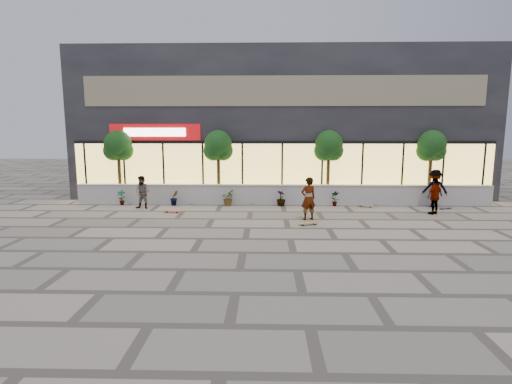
{
  "coord_description": "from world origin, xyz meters",
  "views": [
    {
      "loc": [
        -0.9,
        -14.05,
        3.93
      ],
      "look_at": [
        -1.32,
        2.77,
        1.3
      ],
      "focal_mm": 28.0,
      "sensor_mm": 36.0,
      "label": 1
    }
  ],
  "objects_px": {
    "tree_mideast": "(329,147)",
    "tree_east": "(432,148)",
    "skater_left": "(143,192)",
    "skater_right_near": "(435,196)",
    "tree_midwest": "(218,147)",
    "skater_center": "(308,199)",
    "skater_right_far": "(435,189)",
    "skateboard_right_near": "(365,206)",
    "skateboard_left": "(172,211)",
    "tree_west": "(118,147)",
    "skateboard_center": "(308,223)",
    "skateboard_right_far": "(445,208)"
  },
  "relations": [
    {
      "from": "skater_right_near",
      "to": "skater_center",
      "type": "bearing_deg",
      "value": -19.73
    },
    {
      "from": "skateboard_right_near",
      "to": "skateboard_left",
      "type": "bearing_deg",
      "value": -145.8
    },
    {
      "from": "skater_right_far",
      "to": "skateboard_right_far",
      "type": "bearing_deg",
      "value": 136.46
    },
    {
      "from": "skateboard_center",
      "to": "skateboard_left",
      "type": "xyz_separation_m",
      "value": [
        -6.27,
        2.37,
        -0.01
      ]
    },
    {
      "from": "tree_midwest",
      "to": "tree_east",
      "type": "xyz_separation_m",
      "value": [
        11.5,
        0.0,
        0.0
      ]
    },
    {
      "from": "tree_midwest",
      "to": "skater_center",
      "type": "relative_size",
      "value": 2.07
    },
    {
      "from": "skater_right_far",
      "to": "skater_right_near",
      "type": "bearing_deg",
      "value": 77.16
    },
    {
      "from": "skater_left",
      "to": "skater_right_near",
      "type": "distance_m",
      "value": 14.11
    },
    {
      "from": "skater_center",
      "to": "skateboard_center",
      "type": "distance_m",
      "value": 1.35
    },
    {
      "from": "skater_left",
      "to": "skater_right_near",
      "type": "height_order",
      "value": "skater_right_near"
    },
    {
      "from": "tree_west",
      "to": "skater_right_near",
      "type": "bearing_deg",
      "value": -11.24
    },
    {
      "from": "skater_center",
      "to": "skateboard_left",
      "type": "bearing_deg",
      "value": -32.82
    },
    {
      "from": "skater_right_far",
      "to": "skateboard_right_near",
      "type": "distance_m",
      "value": 3.63
    },
    {
      "from": "tree_midwest",
      "to": "skateboard_right_near",
      "type": "relative_size",
      "value": 5.1
    },
    {
      "from": "skater_center",
      "to": "skateboard_left",
      "type": "distance_m",
      "value": 6.56
    },
    {
      "from": "skateboard_left",
      "to": "skateboard_right_near",
      "type": "height_order",
      "value": "skateboard_left"
    },
    {
      "from": "skater_right_near",
      "to": "skater_right_far",
      "type": "distance_m",
      "value": 1.93
    },
    {
      "from": "tree_midwest",
      "to": "tree_mideast",
      "type": "height_order",
      "value": "same"
    },
    {
      "from": "skater_right_near",
      "to": "skater_right_far",
      "type": "xyz_separation_m",
      "value": [
        0.74,
        1.78,
        0.11
      ]
    },
    {
      "from": "tree_west",
      "to": "tree_midwest",
      "type": "distance_m",
      "value": 5.5
    },
    {
      "from": "skater_left",
      "to": "skateboard_right_near",
      "type": "relative_size",
      "value": 2.16
    },
    {
      "from": "tree_west",
      "to": "skateboard_right_far",
      "type": "relative_size",
      "value": 5.16
    },
    {
      "from": "tree_east",
      "to": "skater_right_far",
      "type": "relative_size",
      "value": 2.03
    },
    {
      "from": "tree_mideast",
      "to": "tree_east",
      "type": "distance_m",
      "value": 5.5
    },
    {
      "from": "skater_center",
      "to": "skater_left",
      "type": "bearing_deg",
      "value": -36.84
    },
    {
      "from": "tree_midwest",
      "to": "skateboard_left",
      "type": "relative_size",
      "value": 4.73
    },
    {
      "from": "skater_right_near",
      "to": "skateboard_right_near",
      "type": "distance_m",
      "value": 3.34
    },
    {
      "from": "tree_midwest",
      "to": "skater_left",
      "type": "bearing_deg",
      "value": -148.53
    },
    {
      "from": "tree_mideast",
      "to": "tree_east",
      "type": "height_order",
      "value": "same"
    },
    {
      "from": "tree_west",
      "to": "skater_left",
      "type": "height_order",
      "value": "tree_west"
    },
    {
      "from": "skateboard_left",
      "to": "skater_left",
      "type": "bearing_deg",
      "value": 156.88
    },
    {
      "from": "skater_right_far",
      "to": "skateboard_center",
      "type": "xyz_separation_m",
      "value": [
        -6.87,
        -4.11,
        -0.88
      ]
    },
    {
      "from": "tree_midwest",
      "to": "skater_left",
      "type": "height_order",
      "value": "tree_midwest"
    },
    {
      "from": "skater_center",
      "to": "skater_right_far",
      "type": "xyz_separation_m",
      "value": [
        6.77,
        3.08,
        0.02
      ]
    },
    {
      "from": "tree_west",
      "to": "tree_east",
      "type": "xyz_separation_m",
      "value": [
        17.0,
        0.0,
        0.0
      ]
    },
    {
      "from": "skater_left",
      "to": "tree_midwest",
      "type": "bearing_deg",
      "value": 41.4
    },
    {
      "from": "skater_right_far",
      "to": "skateboard_left",
      "type": "relative_size",
      "value": 2.33
    },
    {
      "from": "tree_west",
      "to": "tree_mideast",
      "type": "height_order",
      "value": "same"
    },
    {
      "from": "skater_right_far",
      "to": "skater_center",
      "type": "bearing_deg",
      "value": 34.14
    },
    {
      "from": "skater_right_far",
      "to": "skateboard_right_near",
      "type": "xyz_separation_m",
      "value": [
        -3.51,
        -0.1,
        -0.89
      ]
    },
    {
      "from": "skateboard_right_far",
      "to": "skateboard_center",
      "type": "bearing_deg",
      "value": -173.15
    },
    {
      "from": "skateboard_left",
      "to": "skateboard_right_near",
      "type": "distance_m",
      "value": 9.76
    },
    {
      "from": "tree_mideast",
      "to": "tree_east",
      "type": "bearing_deg",
      "value": 0.0
    },
    {
      "from": "tree_east",
      "to": "skater_center",
      "type": "height_order",
      "value": "tree_east"
    },
    {
      "from": "skater_left",
      "to": "skateboard_right_far",
      "type": "distance_m",
      "value": 15.21
    },
    {
      "from": "skater_right_far",
      "to": "tree_mideast",
      "type": "bearing_deg",
      "value": -5.27
    },
    {
      "from": "skater_left",
      "to": "skater_right_near",
      "type": "xyz_separation_m",
      "value": [
        14.07,
        -1.0,
        0.03
      ]
    },
    {
      "from": "tree_mideast",
      "to": "skateboard_center",
      "type": "relative_size",
      "value": 4.42
    },
    {
      "from": "skater_right_near",
      "to": "skateboard_center",
      "type": "xyz_separation_m",
      "value": [
        -6.13,
        -2.33,
        -0.77
      ]
    },
    {
      "from": "skater_left",
      "to": "skateboard_center",
      "type": "relative_size",
      "value": 1.87
    }
  ]
}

